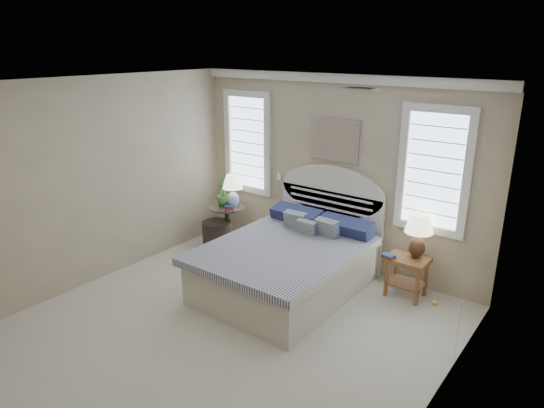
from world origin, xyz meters
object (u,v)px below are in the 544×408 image
at_px(nightstand_right, 407,268).
at_px(lamp_right, 419,231).
at_px(bed, 291,260).
at_px(floor_pot, 217,234).
at_px(lamp_left, 233,187).
at_px(side_table_left, 227,221).

height_order(nightstand_right, lamp_right, lamp_right).
relative_size(nightstand_right, lamp_right, 0.93).
bearing_deg(bed, nightstand_right, 28.03).
relative_size(floor_pot, lamp_left, 0.87).
xyz_separation_m(floor_pot, lamp_right, (3.08, 0.38, 0.67)).
bearing_deg(floor_pot, nightstand_right, 5.38).
distance_m(lamp_left, lamp_right, 2.95).
bearing_deg(lamp_left, floor_pot, -115.94).
xyz_separation_m(side_table_left, lamp_right, (3.02, 0.19, 0.49)).
bearing_deg(side_table_left, nightstand_right, 1.94).
bearing_deg(lamp_left, lamp_right, 2.22).
bearing_deg(bed, floor_pot, 166.56).
height_order(side_table_left, nightstand_right, side_table_left).
height_order(bed, lamp_left, bed).
distance_m(side_table_left, nightstand_right, 2.95).
xyz_separation_m(bed, nightstand_right, (1.30, 0.69, 0.00)).
xyz_separation_m(lamp_left, lamp_right, (2.95, 0.11, -0.07)).
relative_size(lamp_left, lamp_right, 0.91).
bearing_deg(nightstand_right, side_table_left, -178.06).
height_order(bed, floor_pot, bed).
bearing_deg(nightstand_right, bed, -151.97).
height_order(bed, nightstand_right, bed).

